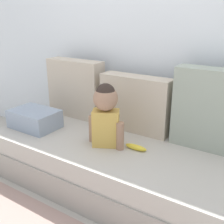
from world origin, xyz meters
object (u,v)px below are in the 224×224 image
object	(u,v)px
throw_pillow_center	(135,104)
couch	(114,165)
throw_pillow_right	(216,111)
toddler	(106,112)
folded_blanket	(35,119)
banana	(136,147)
throw_pillow_left	(76,89)

from	to	relation	value
throw_pillow_center	couch	bearing A→B (deg)	-90.00
couch	throw_pillow_center	world-z (taller)	throw_pillow_center
throw_pillow_center	throw_pillow_right	world-z (taller)	throw_pillow_right
throw_pillow_right	toddler	world-z (taller)	throw_pillow_right
throw_pillow_center	toddler	world-z (taller)	toddler
couch	folded_blanket	xyz separation A→B (m)	(-0.74, -0.11, 0.27)
throw_pillow_center	banana	distance (m)	0.43
throw_pillow_left	throw_pillow_center	bearing A→B (deg)	0.00
couch	throw_pillow_right	bearing A→B (deg)	26.81
throw_pillow_left	throw_pillow_center	size ratio (longest dim) A/B	0.93
couch	folded_blanket	distance (m)	0.80
couch	toddler	bearing A→B (deg)	-127.81
throw_pillow_center	folded_blanket	distance (m)	0.87
throw_pillow_right	folded_blanket	world-z (taller)	throw_pillow_right
couch	banana	bearing A→B (deg)	-0.22
folded_blanket	throw_pillow_left	bearing A→B (deg)	75.69
throw_pillow_center	banana	bearing A→B (deg)	-59.91
folded_blanket	banana	bearing A→B (deg)	6.41
throw_pillow_right	toddler	bearing A→B (deg)	-151.08
throw_pillow_right	folded_blanket	xyz separation A→B (m)	(-1.38, -0.43, -0.21)
banana	couch	bearing A→B (deg)	179.78
throw_pillow_left	folded_blanket	size ratio (longest dim) A/B	1.39
couch	folded_blanket	bearing A→B (deg)	-171.94
throw_pillow_left	throw_pillow_center	xyz separation A→B (m)	(0.63, 0.00, -0.04)
throw_pillow_left	toddler	xyz separation A→B (m)	(0.59, -0.37, -0.01)
couch	banana	size ratio (longest dim) A/B	12.03
folded_blanket	throw_pillow_right	bearing A→B (deg)	17.18
couch	toddler	size ratio (longest dim) A/B	4.33
throw_pillow_center	toddler	bearing A→B (deg)	-96.21
couch	throw_pillow_right	distance (m)	0.86
couch	throw_pillow_left	distance (m)	0.84
couch	throw_pillow_left	bearing A→B (deg)	153.19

